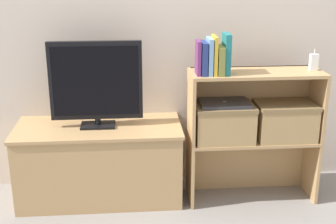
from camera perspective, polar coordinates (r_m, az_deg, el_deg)
The scene contains 16 objects.
ground_plane at distance 3.08m, azimuth 0.23°, elevation -11.94°, with size 16.00×16.00×0.00m, color gray.
wall_back at distance 3.16m, azimuth -0.54°, elevation 12.00°, with size 10.00×0.05×2.40m.
tv_stand at distance 3.16m, azimuth -8.29°, elevation -6.05°, with size 1.08×0.48×0.51m.
tv at distance 2.98m, azimuth -8.78°, elevation 3.55°, with size 0.58×0.14×0.56m.
bookshelf_lower_tier at distance 3.22m, azimuth 9.88°, elevation -5.34°, with size 0.84×0.29×0.43m.
bookshelf_upper_tier at distance 3.07m, azimuth 10.32°, elevation 2.15°, with size 0.84×0.29×0.45m.
book_plum at distance 2.83m, azimuth 3.68°, elevation 6.64°, with size 0.02×0.12×0.21m.
book_navy at distance 2.84m, azimuth 4.36°, elevation 6.56°, with size 0.03×0.14×0.20m.
book_skyblue at distance 2.84m, azimuth 5.07°, elevation 6.78°, with size 0.03×0.15×0.22m.
book_mustard at distance 2.85m, azimuth 5.65°, elevation 6.91°, with size 0.02×0.14×0.23m.
book_olive at distance 2.86m, azimuth 6.33°, elevation 6.32°, with size 0.04×0.16×0.17m.
book_teal at distance 2.86m, azimuth 7.11°, elevation 7.05°, with size 0.03×0.14×0.25m.
baby_monitor at distance 3.08m, azimuth 17.34°, elevation 5.82°, with size 0.05×0.04×0.13m.
storage_basket_left at distance 3.01m, azimuth 6.82°, elevation -1.08°, with size 0.38×0.26×0.24m.
storage_basket_right at distance 3.11m, azimuth 14.06°, elevation -0.85°, with size 0.38×0.26×0.24m.
laptop at distance 2.97m, azimuth 6.91°, elevation 1.07°, with size 0.31×0.22×0.02m.
Camera 1 is at (-0.23, -2.64, 1.56)m, focal length 50.00 mm.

